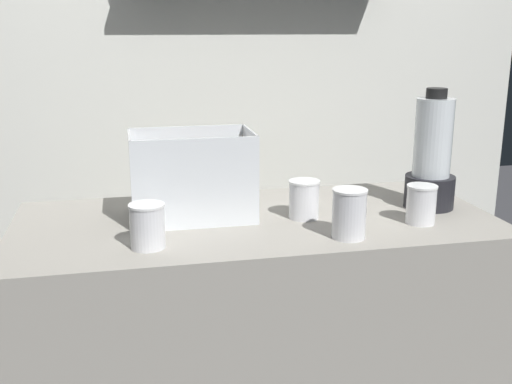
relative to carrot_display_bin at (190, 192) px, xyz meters
name	(u,v)px	position (x,y,z in m)	size (l,w,h in m)	color
counter	(256,355)	(0.19, -0.04, -0.53)	(1.40, 0.64, 0.90)	#9E998E
back_wall_unit	(216,73)	(0.19, 0.72, 0.29)	(2.60, 0.24, 2.50)	silver
carrot_display_bin	(190,192)	(0.00, 0.00, 0.00)	(0.35, 0.22, 0.26)	white
blender_pitcher	(431,160)	(0.74, -0.04, 0.07)	(0.15, 0.15, 0.37)	black
juice_cup_carrot_far_left	(148,229)	(-0.13, -0.23, -0.03)	(0.09, 0.09, 0.12)	white
juice_cup_pomegranate_left	(304,201)	(0.33, -0.07, -0.03)	(0.09, 0.09, 0.11)	white
juice_cup_pomegranate_middle	(349,217)	(0.39, -0.26, -0.02)	(0.09, 0.09, 0.13)	white
juice_cup_beet_right	(421,207)	(0.64, -0.19, -0.03)	(0.09, 0.09, 0.11)	white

